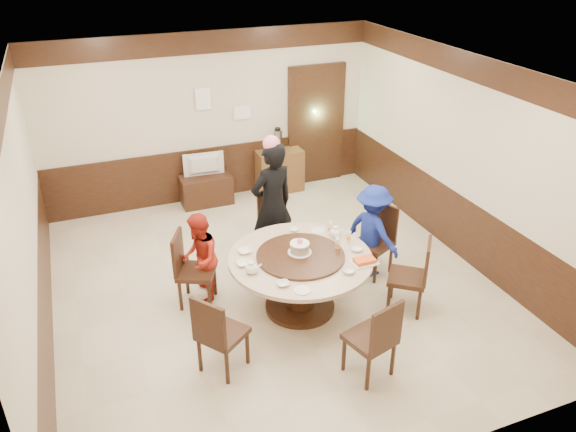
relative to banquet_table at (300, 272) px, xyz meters
name	(u,v)px	position (x,y,z in m)	size (l,w,h in m)	color
room	(273,213)	(-0.12, 0.59, 0.55)	(6.00, 6.04, 2.84)	beige
banquet_table	(300,272)	(0.00, 0.00, 0.00)	(1.72, 1.72, 0.78)	black
chair_0	(374,252)	(1.25, 0.40, -0.23)	(0.59, 0.59, 0.97)	black
chair_1	(276,236)	(0.18, 1.31, -0.23)	(0.45, 0.46, 0.97)	black
chair_2	(195,282)	(-1.16, 0.60, -0.23)	(0.59, 0.59, 0.97)	black
chair_3	(222,346)	(-1.17, -0.67, -0.23)	(0.62, 0.62, 0.97)	black
chair_4	(370,351)	(0.24, -1.32, -0.23)	(0.54, 0.55, 0.97)	black
chair_5	(408,288)	(1.22, -0.49, -0.23)	(0.62, 0.62, 0.97)	black
person_standing	(272,205)	(0.07, 1.14, 0.36)	(0.65, 0.43, 1.78)	black
person_red	(200,259)	(-1.07, 0.64, 0.06)	(0.58, 0.45, 1.19)	#AB2316
person_blue	(373,231)	(1.21, 0.40, 0.11)	(0.83, 0.48, 1.29)	navy
birthday_cake	(300,248)	(0.01, 0.05, 0.31)	(0.29, 0.29, 0.20)	white
teapot_left	(251,269)	(-0.65, -0.12, 0.28)	(0.17, 0.15, 0.13)	white
teapot_right	(335,233)	(0.59, 0.28, 0.28)	(0.17, 0.15, 0.13)	white
bowl_0	(245,251)	(-0.59, 0.33, 0.24)	(0.16, 0.16, 0.04)	white
bowl_1	(349,271)	(0.37, -0.52, 0.24)	(0.15, 0.15, 0.05)	white
bowl_2	(283,284)	(-0.40, -0.47, 0.23)	(0.14, 0.14, 0.03)	white
bowl_3	(357,249)	(0.68, -0.12, 0.24)	(0.14, 0.14, 0.04)	white
bowl_4	(244,264)	(-0.68, 0.07, 0.24)	(0.16, 0.16, 0.04)	white
bowl_5	(294,230)	(0.17, 0.61, 0.24)	(0.12, 0.12, 0.04)	white
saucer_near	(302,290)	(-0.25, -0.65, 0.22)	(0.18, 0.18, 0.01)	white
saucer_far	(318,230)	(0.45, 0.50, 0.22)	(0.18, 0.18, 0.01)	white
shrimp_platter	(364,261)	(0.63, -0.41, 0.24)	(0.30, 0.20, 0.06)	white
bottle_0	(337,244)	(0.47, -0.02, 0.30)	(0.06, 0.06, 0.16)	white
bottle_1	(349,237)	(0.67, 0.08, 0.30)	(0.06, 0.06, 0.16)	white
bottle_2	(330,228)	(0.56, 0.38, 0.30)	(0.06, 0.06, 0.16)	white
tv_stand	(206,190)	(-0.34, 3.32, -0.28)	(0.85, 0.45, 0.50)	black
television	(204,165)	(-0.34, 3.32, 0.16)	(0.68, 0.09, 0.39)	gray
side_cabinet	(280,171)	(1.01, 3.35, -0.16)	(0.80, 0.40, 0.75)	brown
thermos	(278,141)	(0.98, 3.35, 0.41)	(0.15, 0.15, 0.38)	silver
notice_left	(203,99)	(-0.23, 3.53, 1.22)	(0.25, 0.00, 0.35)	white
notice_right	(243,113)	(0.42, 3.53, 0.92)	(0.30, 0.00, 0.22)	white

